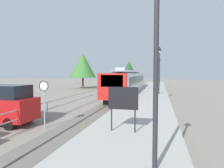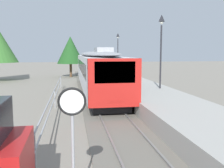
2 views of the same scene
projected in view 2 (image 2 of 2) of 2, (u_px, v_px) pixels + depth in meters
name	position (u px, v px, depth m)	size (l,w,h in m)	color
ground_plane	(61.00, 104.00, 17.23)	(160.00, 160.00, 0.00)	gray
track_rails	(104.00, 103.00, 17.69)	(3.20, 60.00, 0.14)	#6B665B
commuter_train	(97.00, 68.00, 22.17)	(2.82, 19.11, 3.74)	silver
station_platform	(148.00, 96.00, 18.15)	(3.90, 60.00, 0.90)	#A8A59E
platform_lamp_mid_platform	(161.00, 38.00, 18.15)	(0.34, 0.34, 5.35)	#232328
platform_lamp_far_end	(118.00, 45.00, 35.16)	(0.34, 0.34, 5.35)	#232328
speed_limit_sign	(72.00, 119.00, 5.37)	(0.61, 0.10, 2.81)	#9EA0A5
carpark_fence	(35.00, 144.00, 7.27)	(0.06, 36.06, 1.25)	#9EA0A5
tree_behind_station_far	(70.00, 50.00, 36.33)	(3.91, 3.91, 5.90)	brown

